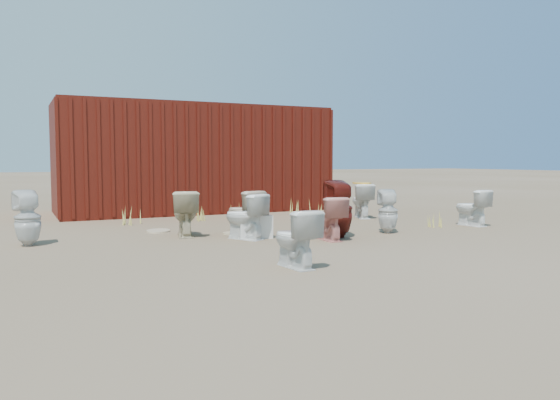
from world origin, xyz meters
name	(u,v)px	position (x,y,z in m)	size (l,w,h in m)	color
ground	(298,240)	(0.00, 0.00, 0.00)	(100.00, 100.00, 0.00)	brown
shipping_container	(193,159)	(0.00, 5.20, 1.20)	(6.00, 2.40, 2.40)	#48140C
toilet_front_a	(295,238)	(-1.00, -1.83, 0.32)	(0.36, 0.63, 0.64)	white
toilet_front_pink	(328,218)	(0.38, -0.23, 0.32)	(0.36, 0.63, 0.65)	#DE8B80
toilet_front_c	(245,216)	(-0.69, 0.39, 0.34)	(0.38, 0.67, 0.68)	white
toilet_front_maroon	(339,209)	(0.67, -0.08, 0.44)	(0.39, 0.40, 0.87)	#57140F
toilet_front_e	(471,208)	(3.60, 0.15, 0.33)	(0.36, 0.64, 0.65)	white
toilet_back_a	(28,218)	(-3.60, 1.11, 0.38)	(0.35, 0.35, 0.77)	silver
toilet_back_beige_left	(185,213)	(-1.39, 1.10, 0.35)	(0.40, 0.69, 0.71)	#C4B68F
toilet_back_beige_right	(244,212)	(-0.49, 0.92, 0.35)	(0.39, 0.68, 0.70)	#C0A98C
toilet_back_yellowlid	(362,201)	(2.58, 2.11, 0.35)	(0.39, 0.68, 0.70)	white
toilet_back_e	(388,211)	(1.65, 0.02, 0.35)	(0.32, 0.32, 0.70)	silver
yellow_lid	(362,183)	(2.58, 2.11, 0.71)	(0.35, 0.44, 0.03)	gold
loose_tank	(255,227)	(-0.51, 0.40, 0.17)	(0.50, 0.20, 0.35)	silver
loose_lid_near	(158,231)	(-1.64, 1.82, 0.01)	(0.38, 0.49, 0.02)	#C9B692
loose_lid_far	(237,233)	(-0.59, 0.96, 0.01)	(0.36, 0.47, 0.02)	beige
weed_clump_a	(132,216)	(-1.83, 3.01, 0.16)	(0.36, 0.36, 0.32)	gold
weed_clump_b	(240,213)	(0.15, 2.67, 0.15)	(0.32, 0.32, 0.31)	gold
weed_clump_c	(321,209)	(1.82, 2.43, 0.18)	(0.36, 0.36, 0.37)	gold
weed_clump_d	(197,215)	(-0.61, 3.02, 0.12)	(0.30, 0.30, 0.25)	gold
weed_clump_e	(295,206)	(1.79, 3.50, 0.16)	(0.34, 0.34, 0.32)	gold
weed_clump_f	(437,220)	(2.91, 0.27, 0.13)	(0.28, 0.28, 0.26)	gold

